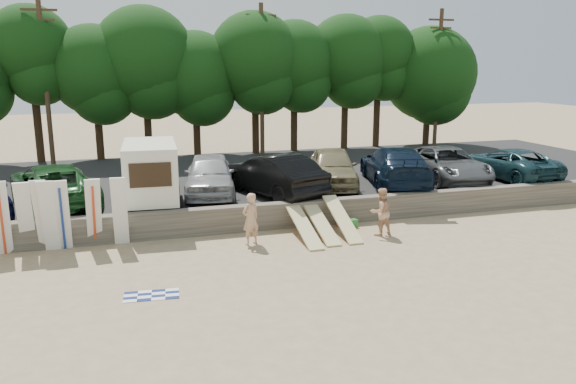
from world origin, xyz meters
name	(u,v)px	position (x,y,z in m)	size (l,w,h in m)	color
ground	(322,250)	(0.00, 0.00, 0.00)	(120.00, 120.00, 0.00)	tan
seawall	(296,214)	(0.00, 3.00, 0.50)	(44.00, 0.50, 1.00)	#6B6356
parking_lot	(252,180)	(0.00, 10.50, 0.35)	(44.00, 14.50, 0.70)	#282828
treeline	(243,63)	(1.20, 17.48, 6.25)	(33.69, 6.42, 8.89)	#382616
utility_poles	(262,78)	(2.00, 16.00, 5.43)	(25.80, 0.26, 9.00)	#473321
box_trailer	(151,171)	(-5.32, 5.17, 2.11)	(2.46, 4.09, 2.53)	silver
car_1	(53,185)	(-9.04, 6.31, 1.55)	(2.81, 6.10, 1.70)	#17401B
car_2	(210,175)	(-2.78, 6.50, 1.57)	(2.06, 5.12, 1.74)	#A6A7AB
car_3	(274,175)	(-0.18, 5.48, 1.60)	(1.91, 5.47, 1.80)	black
car_4	(332,167)	(2.91, 6.56, 1.58)	(2.08, 5.17, 1.76)	#827552
car_5	(395,166)	(5.85, 6.03, 1.59)	(2.49, 6.13, 1.78)	black
car_6	(447,164)	(8.69, 6.12, 1.50)	(2.65, 5.76, 1.60)	#4D4F52
car_7	(509,163)	(11.93, 5.70, 1.45)	(2.49, 5.40, 1.50)	#143037
surfboard_upright_2	(1,218)	(-10.31, 2.54, 1.28)	(0.50, 0.06, 2.60)	white
surfboard_upright_3	(25,217)	(-9.60, 2.62, 1.25)	(0.50, 0.06, 2.60)	white
surfboard_upright_4	(43,216)	(-9.06, 2.54, 1.28)	(0.50, 0.06, 2.60)	white
surfboard_upright_5	(49,216)	(-8.85, 2.41, 1.27)	(0.50, 0.06, 2.60)	white
surfboard_upright_6	(62,215)	(-8.44, 2.44, 1.26)	(0.50, 0.06, 2.60)	white
surfboard_upright_7	(94,213)	(-7.43, 2.53, 1.25)	(0.50, 0.06, 2.60)	white
surfboard_upright_8	(120,211)	(-6.57, 2.41, 1.26)	(0.50, 0.06, 2.60)	white
surfboard_low_0	(304,227)	(-0.20, 1.35, 0.46)	(0.56, 3.00, 0.07)	#D7C587
surfboard_low_1	(321,223)	(0.53, 1.59, 0.48)	(0.56, 3.00, 0.07)	#D7C587
surfboard_low_2	(342,219)	(1.36, 1.55, 0.59)	(0.56, 3.00, 0.07)	#D7C587
beachgoer_a	(251,219)	(-2.21, 1.28, 0.94)	(0.68, 0.45, 1.87)	tan
beachgoer_b	(381,212)	(2.67, 0.99, 0.90)	(0.87, 0.68, 1.79)	tan
cooler	(352,223)	(2.06, 2.22, 0.16)	(0.38, 0.30, 0.32)	#227D2B
gear_bag	(341,224)	(1.70, 2.40, 0.11)	(0.30, 0.25, 0.22)	#DE561A
beach_towel	(151,295)	(-5.86, -2.28, 0.01)	(1.50, 1.50, 0.00)	white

